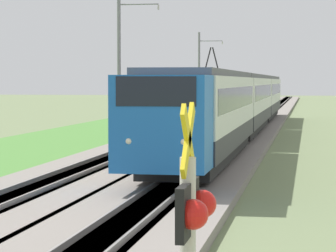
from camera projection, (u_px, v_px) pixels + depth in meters
ballast_main at (188, 131)px, 56.86m from camera, size 240.00×4.40×0.30m
ballast_adjacent at (247, 131)px, 56.12m from camera, size 240.00×4.40×0.30m
track_main at (188, 130)px, 56.86m from camera, size 240.00×1.57×0.45m
track_adjacent at (247, 131)px, 56.12m from camera, size 240.00×1.57×0.45m
grass_verge at (102, 131)px, 57.98m from camera, size 240.00×8.31×0.12m
passenger_train at (242, 100)px, 51.86m from camera, size 58.72×2.95×5.21m
catenary_mast_mid at (120, 64)px, 47.37m from camera, size 0.22×2.56×9.14m
catenary_mast_far at (200, 73)px, 81.82m from camera, size 0.22×2.56×8.71m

